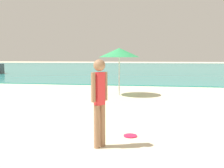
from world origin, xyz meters
TOP-DOWN VIEW (x-y plane):
  - water at (0.00, 44.10)m, footprint 160.00×60.00m
  - person_standing at (0.67, 4.16)m, footprint 0.24×0.31m
  - frisbee at (1.14, 4.87)m, footprint 0.27×0.27m
  - beach_umbrella at (0.09, 10.52)m, footprint 1.71×1.71m

SIDE VIEW (x-z plane):
  - frisbee at x=1.14m, z-range 0.00..0.03m
  - water at x=0.00m, z-range 0.00..0.06m
  - person_standing at x=0.67m, z-range 0.11..1.65m
  - beach_umbrella at x=0.09m, z-range 0.79..2.76m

